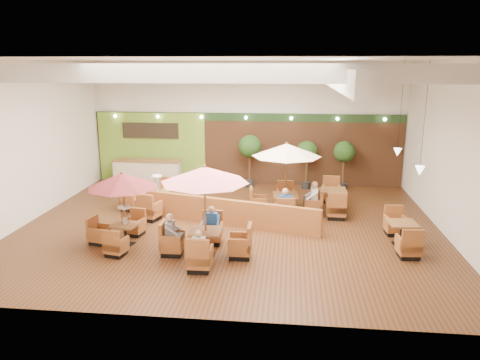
# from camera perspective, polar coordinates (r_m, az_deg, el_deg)

# --- Properties ---
(room) EXTENTS (14.04, 14.00, 5.52)m
(room) POSITION_cam_1_polar(r_m,az_deg,el_deg) (16.34, 0.09, 7.88)
(room) COLOR #381E0F
(room) RESTS_ON ground
(service_counter) EXTENTS (3.00, 0.75, 1.18)m
(service_counter) POSITION_cam_1_polar(r_m,az_deg,el_deg) (21.56, -11.18, 0.90)
(service_counter) COLOR beige
(service_counter) RESTS_ON ground
(booth_divider) EXTENTS (6.40, 1.89, 0.91)m
(booth_divider) POSITION_cam_1_polar(r_m,az_deg,el_deg) (15.97, -1.72, -3.93)
(booth_divider) COLOR brown
(booth_divider) RESTS_ON ground
(table_0) EXTENTS (2.23, 2.33, 2.31)m
(table_0) POSITION_cam_1_polar(r_m,az_deg,el_deg) (14.32, -14.22, -1.46)
(table_0) COLOR brown
(table_0) RESTS_ON ground
(table_1) EXTENTS (2.62, 2.62, 2.69)m
(table_1) POSITION_cam_1_polar(r_m,az_deg,el_deg) (13.04, -4.29, -1.81)
(table_1) COLOR brown
(table_1) RESTS_ON ground
(table_2) EXTENTS (2.65, 2.65, 2.69)m
(table_2) POSITION_cam_1_polar(r_m,az_deg,el_deg) (16.76, 5.65, 1.72)
(table_2) COLOR brown
(table_2) RESTS_ON ground
(table_3) EXTENTS (1.99, 2.85, 1.58)m
(table_3) POSITION_cam_1_polar(r_m,az_deg,el_deg) (17.75, -10.83, -2.32)
(table_3) COLOR brown
(table_3) RESTS_ON ground
(table_4) EXTENTS (0.90, 2.50, 0.92)m
(table_4) POSITION_cam_1_polar(r_m,az_deg,el_deg) (15.05, 19.08, -6.27)
(table_4) COLOR brown
(table_4) RESTS_ON ground
(table_5) EXTENTS (0.92, 2.70, 1.02)m
(table_5) POSITION_cam_1_polar(r_m,az_deg,el_deg) (17.94, 11.33, -2.41)
(table_5) COLOR brown
(table_5) RESTS_ON ground
(topiary_0) EXTENTS (1.01, 1.01, 2.34)m
(topiary_0) POSITION_cam_1_polar(r_m,az_deg,el_deg) (20.63, 1.21, 3.87)
(topiary_0) COLOR black
(topiary_0) RESTS_ON ground
(topiary_1) EXTENTS (0.91, 0.91, 2.12)m
(topiary_1) POSITION_cam_1_polar(r_m,az_deg,el_deg) (20.60, 8.18, 3.26)
(topiary_1) COLOR black
(topiary_1) RESTS_ON ground
(topiary_2) EXTENTS (0.92, 0.92, 2.13)m
(topiary_2) POSITION_cam_1_polar(r_m,az_deg,el_deg) (20.72, 12.59, 3.14)
(topiary_2) COLOR black
(topiary_2) RESTS_ON ground
(diner_0) EXTENTS (0.35, 0.28, 0.72)m
(diner_0) POSITION_cam_1_polar(r_m,az_deg,el_deg) (12.48, -5.01, -7.89)
(diner_0) COLOR white
(diner_0) RESTS_ON ground
(diner_1) EXTENTS (0.36, 0.29, 0.72)m
(diner_1) POSITION_cam_1_polar(r_m,az_deg,el_deg) (14.29, -3.50, -4.98)
(diner_1) COLOR #2554A2
(diner_1) RESTS_ON ground
(diner_2) EXTENTS (0.31, 0.38, 0.78)m
(diner_2) POSITION_cam_1_polar(r_m,az_deg,el_deg) (13.58, -8.31, -6.04)
(diner_2) COLOR slate
(diner_2) RESTS_ON ground
(diner_3) EXTENTS (0.41, 0.33, 0.82)m
(diner_3) POSITION_cam_1_polar(r_m,az_deg,el_deg) (16.07, 5.52, -2.72)
(diner_3) COLOR #2554A2
(diner_3) RESTS_ON ground
(diner_4) EXTENTS (0.33, 0.41, 0.82)m
(diner_4) POSITION_cam_1_polar(r_m,az_deg,el_deg) (17.04, 8.87, -1.85)
(diner_4) COLOR white
(diner_4) RESTS_ON ground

